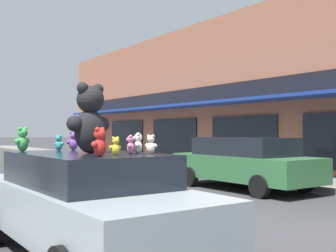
% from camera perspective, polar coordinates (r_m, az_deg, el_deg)
% --- Properties ---
extents(ground_plane, '(260.00, 260.00, 0.00)m').
position_cam_1_polar(ground_plane, '(7.72, 16.11, -13.69)').
color(ground_plane, '#333335').
extents(storefront_row, '(13.33, 30.35, 7.09)m').
position_cam_1_polar(storefront_row, '(24.60, 15.68, 3.47)').
color(storefront_row, '#9E6047').
rests_on(storefront_row, ground_plane).
extents(plush_art_car, '(1.96, 4.57, 1.43)m').
position_cam_1_polar(plush_art_car, '(6.00, -11.01, -10.01)').
color(plush_art_car, '#8C999E').
rests_on(plush_art_car, ground_plane).
extents(teddy_bear_giant, '(0.73, 0.50, 0.97)m').
position_cam_1_polar(teddy_bear_giant, '(5.88, -10.52, 0.89)').
color(teddy_bear_giant, black).
rests_on(teddy_bear_giant, plush_art_car).
extents(teddy_bear_purple, '(0.22, 0.14, 0.30)m').
position_cam_1_polar(teddy_bear_purple, '(6.99, -12.69, -1.99)').
color(teddy_bear_purple, purple).
rests_on(teddy_bear_purple, plush_art_car).
extents(teddy_bear_teal, '(0.14, 0.19, 0.25)m').
position_cam_1_polar(teddy_bear_teal, '(6.87, -14.57, -2.23)').
color(teddy_bear_teal, teal).
rests_on(teddy_bear_teal, plush_art_car).
extents(teddy_bear_cream, '(0.15, 0.19, 0.26)m').
position_cam_1_polar(teddy_bear_cream, '(5.64, -2.35, -2.52)').
color(teddy_bear_cream, beige).
rests_on(teddy_bear_cream, plush_art_car).
extents(teddy_bear_red, '(0.26, 0.21, 0.35)m').
position_cam_1_polar(teddy_bear_red, '(5.04, -9.24, -2.21)').
color(teddy_bear_red, red).
rests_on(teddy_bear_red, plush_art_car).
extents(teddy_bear_pink, '(0.16, 0.18, 0.25)m').
position_cam_1_polar(teddy_bear_pink, '(5.67, -5.11, -2.52)').
color(teddy_bear_pink, pink).
rests_on(teddy_bear_pink, plush_art_car).
extents(teddy_bear_blue, '(0.20, 0.27, 0.36)m').
position_cam_1_polar(teddy_bear_blue, '(6.61, -9.70, -1.83)').
color(teddy_bear_blue, blue).
rests_on(teddy_bear_blue, plush_art_car).
extents(teddy_bear_green, '(0.27, 0.22, 0.37)m').
position_cam_1_polar(teddy_bear_green, '(6.66, -19.09, -1.76)').
color(teddy_bear_green, green).
rests_on(teddy_bear_green, plush_art_car).
extents(teddy_bear_yellow, '(0.17, 0.11, 0.23)m').
position_cam_1_polar(teddy_bear_yellow, '(5.35, -7.14, -2.72)').
color(teddy_bear_yellow, yellow).
rests_on(teddy_bear_yellow, plush_art_car).
extents(teddy_bear_white, '(0.17, 0.21, 0.28)m').
position_cam_1_polar(teddy_bear_white, '(5.77, -4.09, -2.35)').
color(teddy_bear_white, white).
rests_on(teddy_bear_white, plush_art_car).
extents(parked_car_far_center, '(2.05, 4.71, 1.56)m').
position_cam_1_polar(parked_car_far_center, '(12.90, 10.28, -4.77)').
color(parked_car_far_center, '#336B3D').
rests_on(parked_car_far_center, ground_plane).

